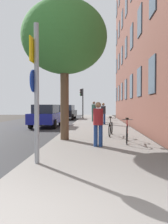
{
  "coord_description": "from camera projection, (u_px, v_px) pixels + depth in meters",
  "views": [
    {
      "loc": [
        0.89,
        -2.42,
        1.57
      ],
      "look_at": [
        0.28,
        9.04,
        1.25
      ],
      "focal_mm": 36.99,
      "sensor_mm": 36.0,
      "label": 1
    }
  ],
  "objects": [
    {
      "name": "sign_post",
      "position": [
        36.0,
        85.0,
        5.75
      ],
      "size": [
        0.15,
        0.6,
        3.5
      ],
      "color": "gray",
      "rests_on": "sidewalk"
    },
    {
      "name": "traffic_light",
      "position": [
        82.0,
        98.0,
        26.28
      ],
      "size": [
        0.43,
        0.24,
        3.39
      ],
      "color": "black",
      "rests_on": "sidewalk"
    },
    {
      "name": "bicycle_2",
      "position": [
        100.0,
        119.0,
        18.45
      ],
      "size": [
        0.42,
        1.72,
        0.94
      ],
      "color": "black",
      "rests_on": "sidewalk"
    },
    {
      "name": "sidewalk",
      "position": [
        99.0,
        125.0,
        17.42
      ],
      "size": [
        4.2,
        38.0,
        0.12
      ],
      "primitive_type": "cube",
      "color": "gray",
      "rests_on": "ground"
    },
    {
      "name": "pedestrian_2",
      "position": [
        94.0,
        110.0,
        20.81
      ],
      "size": [
        0.42,
        0.42,
        1.81
      ],
      "color": "#33594C",
      "rests_on": "sidewalk"
    },
    {
      "name": "bicycle_0",
      "position": [
        127.0,
        133.0,
        9.02
      ],
      "size": [
        0.43,
        1.65,
        0.98
      ],
      "color": "black",
      "rests_on": "sidewalk"
    },
    {
      "name": "ground_plane",
      "position": [
        53.0,
        126.0,
        17.61
      ],
      "size": [
        41.8,
        41.8,
        0.0
      ],
      "primitive_type": "plane",
      "color": "#332D28"
    },
    {
      "name": "pedestrian_0",
      "position": [
        98.0,
        121.0,
        8.12
      ],
      "size": [
        0.5,
        0.5,
        1.58
      ],
      "color": "navy",
      "rests_on": "sidewalk"
    },
    {
      "name": "bicycle_1",
      "position": [
        111.0,
        128.0,
        11.1
      ],
      "size": [
        0.45,
        1.61,
        0.93
      ],
      "color": "black",
      "rests_on": "sidewalk"
    },
    {
      "name": "pedestrian_1",
      "position": [
        103.0,
        112.0,
        17.66
      ],
      "size": [
        0.44,
        0.44,
        1.65
      ],
      "color": "navy",
      "rests_on": "sidewalk"
    },
    {
      "name": "road_asphalt",
      "position": [
        26.0,
        126.0,
        17.72
      ],
      "size": [
        7.0,
        38.0,
        0.01
      ],
      "primitive_type": "cube",
      "color": "#2D2D30",
      "rests_on": "ground"
    },
    {
      "name": "car_1",
      "position": [
        67.0,
        112.0,
        25.95
      ],
      "size": [
        1.94,
        4.41,
        1.62
      ],
      "color": "black",
      "rests_on": "road_asphalt"
    },
    {
      "name": "car_0",
      "position": [
        46.0,
        116.0,
        16.64
      ],
      "size": [
        1.88,
        4.18,
        1.62
      ],
      "color": "navy",
      "rests_on": "road_asphalt"
    },
    {
      "name": "tree_near",
      "position": [
        64.0,
        38.0,
        9.73
      ],
      "size": [
        3.6,
        3.6,
        5.85
      ],
      "color": "brown",
      "rests_on": "sidewalk"
    }
  ]
}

